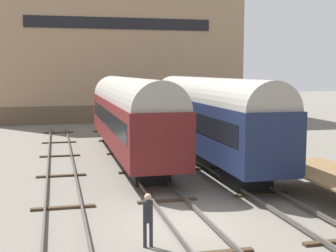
% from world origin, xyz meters
% --- Properties ---
extents(ground_plane, '(200.00, 200.00, 0.00)m').
position_xyz_m(ground_plane, '(0.00, 0.00, 0.00)').
color(ground_plane, '#6B665B').
extents(track_left, '(2.60, 60.00, 0.26)m').
position_xyz_m(track_left, '(-4.37, 0.00, 0.14)').
color(track_left, '#4C4742').
rests_on(track_left, ground).
extents(track_middle, '(2.60, 60.00, 0.26)m').
position_xyz_m(track_middle, '(0.00, 0.00, 0.14)').
color(track_middle, '#4C4742').
rests_on(track_middle, ground).
extents(track_right, '(2.60, 60.00, 0.26)m').
position_xyz_m(track_right, '(4.37, 0.00, 0.14)').
color(track_right, '#4C4742').
rests_on(track_right, ground).
extents(train_car_maroon, '(3.02, 18.99, 5.19)m').
position_xyz_m(train_car_maroon, '(0.00, 13.22, 2.95)').
color(train_car_maroon, black).
rests_on(train_car_maroon, ground).
extents(train_car_navy, '(2.84, 17.88, 5.20)m').
position_xyz_m(train_car_navy, '(4.37, 10.61, 2.99)').
color(train_car_navy, black).
rests_on(train_car_navy, ground).
extents(person_worker, '(0.32, 0.32, 1.75)m').
position_xyz_m(person_worker, '(-1.81, -1.91, 1.06)').
color(person_worker, '#282833').
rests_on(person_worker, ground).
extents(warehouse_building, '(28.14, 12.30, 19.26)m').
position_xyz_m(warehouse_building, '(2.34, 40.28, 9.63)').
color(warehouse_building, brown).
rests_on(warehouse_building, ground).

